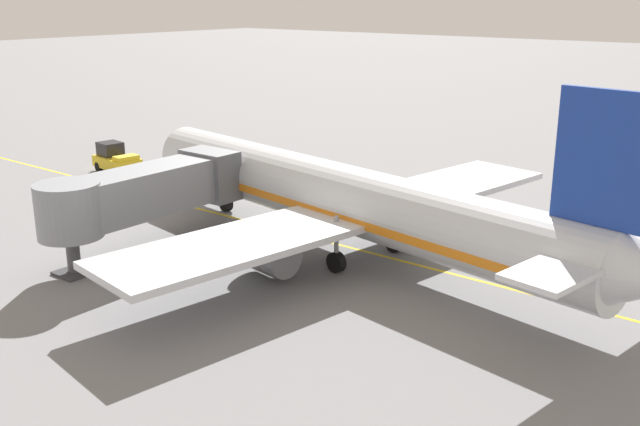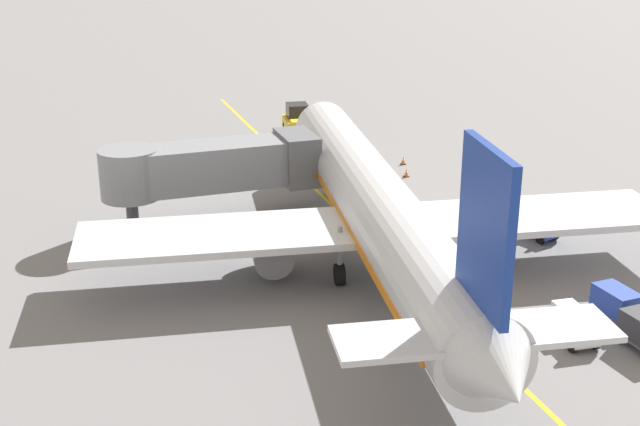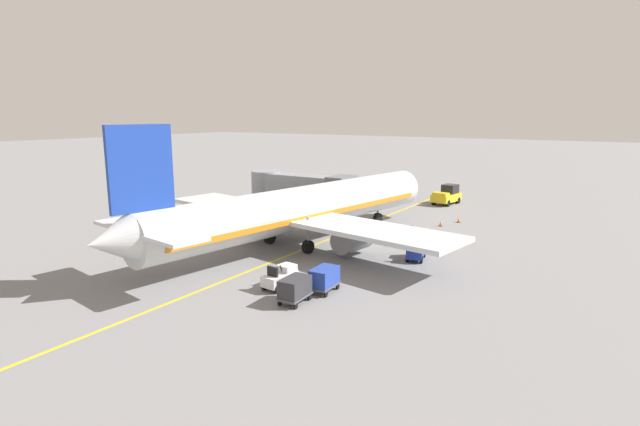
{
  "view_description": "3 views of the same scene",
  "coord_description": "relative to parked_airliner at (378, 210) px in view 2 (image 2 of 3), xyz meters",
  "views": [
    {
      "loc": [
        -32.38,
        -24.43,
        14.16
      ],
      "look_at": [
        -3.83,
        -1.82,
        3.16
      ],
      "focal_mm": 40.89,
      "sensor_mm": 36.0,
      "label": 1
    },
    {
      "loc": [
        -16.89,
        -38.78,
        18.03
      ],
      "look_at": [
        -3.38,
        0.85,
        2.53
      ],
      "focal_mm": 47.75,
      "sensor_mm": 36.0,
      "label": 2
    },
    {
      "loc": [
        23.13,
        -36.39,
        11.28
      ],
      "look_at": [
        0.62,
        -1.02,
        2.93
      ],
      "focal_mm": 28.05,
      "sensor_mm": 36.0,
      "label": 3
    }
  ],
  "objects": [
    {
      "name": "ground_plane",
      "position": [
        1.02,
        1.36,
        -3.19
      ],
      "size": [
        400.0,
        400.0,
        0.0
      ],
      "primitive_type": "plane",
      "color": "slate"
    },
    {
      "name": "gate_lead_in_line",
      "position": [
        1.02,
        1.36,
        -3.18
      ],
      "size": [
        0.24,
        80.0,
        0.01
      ],
      "primitive_type": "cube",
      "color": "gold",
      "rests_on": "ground"
    },
    {
      "name": "parked_airliner",
      "position": [
        0.0,
        0.0,
        0.0
      ],
      "size": [
        30.44,
        37.27,
        10.63
      ],
      "color": "silver",
      "rests_on": "ground"
    },
    {
      "name": "jet_bridge",
      "position": [
        -6.6,
        9.28,
        0.27
      ],
      "size": [
        12.59,
        3.5,
        4.98
      ],
      "color": "gray",
      "rests_on": "ground"
    },
    {
      "name": "pushback_tractor",
      "position": [
        4.13,
        26.46,
        -2.09
      ],
      "size": [
        2.79,
        4.66,
        2.4
      ],
      "color": "gold",
      "rests_on": "ground"
    },
    {
      "name": "baggage_tug_lead",
      "position": [
        10.15,
        1.11,
        -2.47
      ],
      "size": [
        1.79,
        2.71,
        1.62
      ],
      "color": "#1E339E",
      "rests_on": "ground"
    },
    {
      "name": "baggage_tug_trailing",
      "position": [
        5.1,
        -9.9,
        -2.47
      ],
      "size": [
        1.48,
        2.6,
        1.62
      ],
      "color": "silver",
      "rests_on": "ground"
    },
    {
      "name": "baggage_cart_front",
      "position": [
        7.93,
        -9.03,
        -2.24
      ],
      "size": [
        1.44,
        2.94,
        1.58
      ],
      "color": "#4C4C51",
      "rests_on": "ground"
    },
    {
      "name": "ground_crew_wing_walker",
      "position": [
        7.99,
        5.4,
        -2.23
      ],
      "size": [
        0.5,
        0.64,
        1.69
      ],
      "color": "#232328",
      "rests_on": "ground"
    },
    {
      "name": "safety_cone_nose_left",
      "position": [
        8.82,
        16.35,
        -2.9
      ],
      "size": [
        0.36,
        0.36,
        0.59
      ],
      "color": "black",
      "rests_on": "ground"
    },
    {
      "name": "safety_cone_nose_right",
      "position": [
        7.82,
        13.6,
        -2.9
      ],
      "size": [
        0.36,
        0.36,
        0.59
      ],
      "color": "black",
      "rests_on": "ground"
    }
  ]
}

